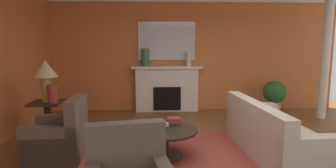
{
  "coord_description": "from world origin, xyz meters",
  "views": [
    {
      "loc": [
        -0.88,
        -3.95,
        1.73
      ],
      "look_at": [
        -0.65,
        1.17,
        1.0
      ],
      "focal_mm": 29.79,
      "sensor_mm": 36.0,
      "label": 1
    }
  ],
  "objects_px": {
    "coffee_table": "(165,136)",
    "sofa": "(273,137)",
    "vase_on_side_table": "(53,94)",
    "armchair_near_window": "(59,139)",
    "potted_plant": "(274,94)",
    "table_lamp": "(45,73)",
    "mantel_mirror": "(167,41)",
    "vase_mantel_left": "(145,57)",
    "fireplace": "(167,90)",
    "vase_mantel_right": "(188,59)",
    "side_table": "(48,118)"
  },
  "relations": [
    {
      "from": "coffee_table",
      "to": "sofa",
      "type": "bearing_deg",
      "value": 0.1
    },
    {
      "from": "sofa",
      "to": "vase_on_side_table",
      "type": "relative_size",
      "value": 6.53
    },
    {
      "from": "armchair_near_window",
      "to": "vase_on_side_table",
      "type": "bearing_deg",
      "value": 114.18
    },
    {
      "from": "armchair_near_window",
      "to": "potted_plant",
      "type": "height_order",
      "value": "armchair_near_window"
    },
    {
      "from": "table_lamp",
      "to": "coffee_table",
      "type": "bearing_deg",
      "value": -23.68
    },
    {
      "from": "mantel_mirror",
      "to": "vase_mantel_left",
      "type": "distance_m",
      "value": 0.71
    },
    {
      "from": "fireplace",
      "to": "coffee_table",
      "type": "relative_size",
      "value": 1.8
    },
    {
      "from": "fireplace",
      "to": "potted_plant",
      "type": "xyz_separation_m",
      "value": [
        2.67,
        -0.41,
        -0.07
      ]
    },
    {
      "from": "table_lamp",
      "to": "vase_on_side_table",
      "type": "xyz_separation_m",
      "value": [
        0.15,
        -0.12,
        -0.36
      ]
    },
    {
      "from": "vase_mantel_left",
      "to": "table_lamp",
      "type": "bearing_deg",
      "value": -130.17
    },
    {
      "from": "coffee_table",
      "to": "potted_plant",
      "type": "height_order",
      "value": "potted_plant"
    },
    {
      "from": "armchair_near_window",
      "to": "vase_mantel_right",
      "type": "bearing_deg",
      "value": 51.81
    },
    {
      "from": "mantel_mirror",
      "to": "vase_mantel_left",
      "type": "height_order",
      "value": "mantel_mirror"
    },
    {
      "from": "armchair_near_window",
      "to": "vase_on_side_table",
      "type": "distance_m",
      "value": 1.03
    },
    {
      "from": "mantel_mirror",
      "to": "vase_on_side_table",
      "type": "distance_m",
      "value": 3.28
    },
    {
      "from": "potted_plant",
      "to": "armchair_near_window",
      "type": "bearing_deg",
      "value": -149.83
    },
    {
      "from": "sofa",
      "to": "armchair_near_window",
      "type": "bearing_deg",
      "value": 179.72
    },
    {
      "from": "mantel_mirror",
      "to": "vase_on_side_table",
      "type": "bearing_deg",
      "value": -132.34
    },
    {
      "from": "vase_mantel_right",
      "to": "vase_mantel_left",
      "type": "height_order",
      "value": "vase_mantel_left"
    },
    {
      "from": "vase_on_side_table",
      "to": "mantel_mirror",
      "type": "bearing_deg",
      "value": 47.66
    },
    {
      "from": "vase_mantel_right",
      "to": "vase_on_side_table",
      "type": "height_order",
      "value": "vase_mantel_right"
    },
    {
      "from": "armchair_near_window",
      "to": "potted_plant",
      "type": "relative_size",
      "value": 1.14
    },
    {
      "from": "table_lamp",
      "to": "vase_mantel_left",
      "type": "height_order",
      "value": "vase_mantel_left"
    },
    {
      "from": "side_table",
      "to": "potted_plant",
      "type": "distance_m",
      "value": 5.21
    },
    {
      "from": "fireplace",
      "to": "mantel_mirror",
      "type": "height_order",
      "value": "mantel_mirror"
    },
    {
      "from": "coffee_table",
      "to": "vase_mantel_left",
      "type": "bearing_deg",
      "value": 97.69
    },
    {
      "from": "armchair_near_window",
      "to": "mantel_mirror",
      "type": "bearing_deg",
      "value": 60.46
    },
    {
      "from": "potted_plant",
      "to": "table_lamp",
      "type": "bearing_deg",
      "value": -161.31
    },
    {
      "from": "mantel_mirror",
      "to": "sofa",
      "type": "xyz_separation_m",
      "value": [
        1.54,
        -3.12,
        -1.52
      ]
    },
    {
      "from": "table_lamp",
      "to": "vase_mantel_right",
      "type": "relative_size",
      "value": 2.06
    },
    {
      "from": "coffee_table",
      "to": "vase_mantel_right",
      "type": "bearing_deg",
      "value": 76.66
    },
    {
      "from": "mantel_mirror",
      "to": "potted_plant",
      "type": "distance_m",
      "value": 3.03
    },
    {
      "from": "sofa",
      "to": "side_table",
      "type": "bearing_deg",
      "value": 166.36
    },
    {
      "from": "sofa",
      "to": "vase_mantel_left",
      "type": "distance_m",
      "value": 3.78
    },
    {
      "from": "coffee_table",
      "to": "vase_on_side_table",
      "type": "distance_m",
      "value": 2.19
    },
    {
      "from": "fireplace",
      "to": "table_lamp",
      "type": "distance_m",
      "value": 3.14
    },
    {
      "from": "armchair_near_window",
      "to": "side_table",
      "type": "height_order",
      "value": "armchair_near_window"
    },
    {
      "from": "side_table",
      "to": "vase_mantel_right",
      "type": "bearing_deg",
      "value": 35.8
    },
    {
      "from": "vase_on_side_table",
      "to": "potted_plant",
      "type": "relative_size",
      "value": 0.4
    },
    {
      "from": "coffee_table",
      "to": "side_table",
      "type": "relative_size",
      "value": 1.43
    },
    {
      "from": "fireplace",
      "to": "potted_plant",
      "type": "bearing_deg",
      "value": -8.7
    },
    {
      "from": "table_lamp",
      "to": "potted_plant",
      "type": "distance_m",
      "value": 5.26
    },
    {
      "from": "mantel_mirror",
      "to": "vase_mantel_left",
      "type": "relative_size",
      "value": 3.25
    },
    {
      "from": "mantel_mirror",
      "to": "potted_plant",
      "type": "relative_size",
      "value": 1.76
    },
    {
      "from": "armchair_near_window",
      "to": "vase_mantel_left",
      "type": "bearing_deg",
      "value": 67.6
    },
    {
      "from": "vase_mantel_right",
      "to": "vase_mantel_left",
      "type": "xyz_separation_m",
      "value": [
        -1.1,
        0.0,
        0.04
      ]
    },
    {
      "from": "armchair_near_window",
      "to": "vase_mantel_left",
      "type": "xyz_separation_m",
      "value": [
        1.21,
        2.94,
        1.1
      ]
    },
    {
      "from": "sofa",
      "to": "coffee_table",
      "type": "relative_size",
      "value": 2.15
    },
    {
      "from": "vase_mantel_right",
      "to": "potted_plant",
      "type": "relative_size",
      "value": 0.44
    },
    {
      "from": "mantel_mirror",
      "to": "vase_on_side_table",
      "type": "xyz_separation_m",
      "value": [
        -2.11,
        -2.32,
        -0.95
      ]
    }
  ]
}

